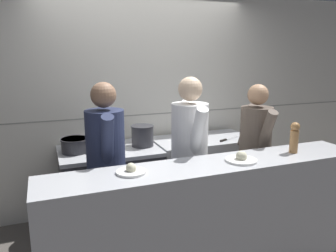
{
  "coord_description": "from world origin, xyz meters",
  "views": [
    {
      "loc": [
        -1.16,
        -2.48,
        1.87
      ],
      "look_at": [
        0.02,
        0.56,
        1.15
      ],
      "focal_mm": 35.0,
      "sensor_mm": 36.0,
      "label": 1
    }
  ],
  "objects_px": {
    "oven_range": "(111,187)",
    "chef_head_cook": "(106,165)",
    "sauce_pot": "(108,141)",
    "chef_sous": "(189,156)",
    "braising_pot": "(143,135)",
    "plated_dish_appetiser": "(241,159)",
    "pepper_mill": "(294,137)",
    "stock_pot": "(75,145)",
    "chefs_knife": "(228,139)",
    "plated_dish_main": "(131,171)",
    "chef_line": "(255,152)"
  },
  "relations": [
    {
      "from": "chef_line",
      "to": "chefs_knife",
      "type": "bearing_deg",
      "value": 99.23
    },
    {
      "from": "oven_range",
      "to": "plated_dish_appetiser",
      "type": "xyz_separation_m",
      "value": [
        0.84,
        -1.23,
        0.61
      ]
    },
    {
      "from": "braising_pot",
      "to": "plated_dish_main",
      "type": "bearing_deg",
      "value": -110.57
    },
    {
      "from": "chef_line",
      "to": "oven_range",
      "type": "bearing_deg",
      "value": 161.73
    },
    {
      "from": "stock_pot",
      "to": "braising_pot",
      "type": "relative_size",
      "value": 1.15
    },
    {
      "from": "plated_dish_appetiser",
      "to": "stock_pot",
      "type": "bearing_deg",
      "value": 133.52
    },
    {
      "from": "stock_pot",
      "to": "plated_dish_appetiser",
      "type": "distance_m",
      "value": 1.72
    },
    {
      "from": "stock_pot",
      "to": "plated_dish_appetiser",
      "type": "xyz_separation_m",
      "value": [
        1.18,
        -1.25,
        0.09
      ]
    },
    {
      "from": "braising_pot",
      "to": "plated_dish_appetiser",
      "type": "xyz_separation_m",
      "value": [
        0.46,
        -1.22,
        0.05
      ]
    },
    {
      "from": "braising_pot",
      "to": "chef_sous",
      "type": "relative_size",
      "value": 0.15
    },
    {
      "from": "stock_pot",
      "to": "braising_pot",
      "type": "xyz_separation_m",
      "value": [
        0.72,
        -0.03,
        0.04
      ]
    },
    {
      "from": "stock_pot",
      "to": "chef_line",
      "type": "height_order",
      "value": "chef_line"
    },
    {
      "from": "plated_dish_appetiser",
      "to": "chef_sous",
      "type": "relative_size",
      "value": 0.15
    },
    {
      "from": "pepper_mill",
      "to": "chefs_knife",
      "type": "bearing_deg",
      "value": 91.73
    },
    {
      "from": "sauce_pot",
      "to": "pepper_mill",
      "type": "height_order",
      "value": "pepper_mill"
    },
    {
      "from": "chefs_knife",
      "to": "plated_dish_main",
      "type": "distance_m",
      "value": 1.75
    },
    {
      "from": "braising_pot",
      "to": "chef_head_cook",
      "type": "xyz_separation_m",
      "value": [
        -0.52,
        -0.62,
        -0.08
      ]
    },
    {
      "from": "pepper_mill",
      "to": "chef_sous",
      "type": "relative_size",
      "value": 0.16
    },
    {
      "from": "chef_sous",
      "to": "chefs_knife",
      "type": "bearing_deg",
      "value": 41.45
    },
    {
      "from": "pepper_mill",
      "to": "chef_head_cook",
      "type": "bearing_deg",
      "value": 159.95
    },
    {
      "from": "chef_head_cook",
      "to": "chef_sous",
      "type": "distance_m",
      "value": 0.77
    },
    {
      "from": "sauce_pot",
      "to": "chef_line",
      "type": "xyz_separation_m",
      "value": [
        1.4,
        -0.62,
        -0.1
      ]
    },
    {
      "from": "oven_range",
      "to": "chefs_knife",
      "type": "xyz_separation_m",
      "value": [
        1.36,
        -0.16,
        0.46
      ]
    },
    {
      "from": "chefs_knife",
      "to": "sauce_pot",
      "type": "bearing_deg",
      "value": 175.14
    },
    {
      "from": "chef_line",
      "to": "plated_dish_main",
      "type": "bearing_deg",
      "value": -153.19
    },
    {
      "from": "plated_dish_appetiser",
      "to": "chef_sous",
      "type": "bearing_deg",
      "value": 111.6
    },
    {
      "from": "chef_head_cook",
      "to": "chef_line",
      "type": "height_order",
      "value": "chef_head_cook"
    },
    {
      "from": "stock_pot",
      "to": "braising_pot",
      "type": "height_order",
      "value": "braising_pot"
    },
    {
      "from": "chefs_knife",
      "to": "chef_line",
      "type": "bearing_deg",
      "value": -88.38
    },
    {
      "from": "oven_range",
      "to": "sauce_pot",
      "type": "distance_m",
      "value": 0.54
    },
    {
      "from": "pepper_mill",
      "to": "chef_head_cook",
      "type": "relative_size",
      "value": 0.17
    },
    {
      "from": "sauce_pot",
      "to": "oven_range",
      "type": "bearing_deg",
      "value": 67.44
    },
    {
      "from": "plated_dish_appetiser",
      "to": "chef_head_cook",
      "type": "height_order",
      "value": "chef_head_cook"
    },
    {
      "from": "pepper_mill",
      "to": "chef_sous",
      "type": "height_order",
      "value": "chef_sous"
    },
    {
      "from": "braising_pot",
      "to": "chef_line",
      "type": "bearing_deg",
      "value": -33.19
    },
    {
      "from": "chefs_knife",
      "to": "chef_sous",
      "type": "xyz_separation_m",
      "value": [
        -0.74,
        -0.53,
        0.04
      ]
    },
    {
      "from": "chef_sous",
      "to": "braising_pot",
      "type": "bearing_deg",
      "value": 116.09
    },
    {
      "from": "sauce_pot",
      "to": "chef_head_cook",
      "type": "bearing_deg",
      "value": -102.37
    },
    {
      "from": "oven_range",
      "to": "chef_sous",
      "type": "bearing_deg",
      "value": -48.07
    },
    {
      "from": "sauce_pot",
      "to": "pepper_mill",
      "type": "bearing_deg",
      "value": -39.03
    },
    {
      "from": "oven_range",
      "to": "chef_head_cook",
      "type": "height_order",
      "value": "chef_head_cook"
    },
    {
      "from": "oven_range",
      "to": "chef_head_cook",
      "type": "relative_size",
      "value": 0.64
    },
    {
      "from": "stock_pot",
      "to": "chef_head_cook",
      "type": "xyz_separation_m",
      "value": [
        0.2,
        -0.65,
        -0.04
      ]
    },
    {
      "from": "sauce_pot",
      "to": "plated_dish_main",
      "type": "distance_m",
      "value": 1.13
    },
    {
      "from": "chef_line",
      "to": "chef_head_cook",
      "type": "bearing_deg",
      "value": -173.83
    },
    {
      "from": "plated_dish_main",
      "to": "chef_line",
      "type": "bearing_deg",
      "value": 19.2
    },
    {
      "from": "sauce_pot",
      "to": "chef_head_cook",
      "type": "distance_m",
      "value": 0.6
    },
    {
      "from": "oven_range",
      "to": "chef_sous",
      "type": "xyz_separation_m",
      "value": [
        0.62,
        -0.69,
        0.49
      ]
    },
    {
      "from": "plated_dish_appetiser",
      "to": "pepper_mill",
      "type": "height_order",
      "value": "pepper_mill"
    },
    {
      "from": "oven_range",
      "to": "stock_pot",
      "type": "relative_size",
      "value": 3.61
    }
  ]
}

